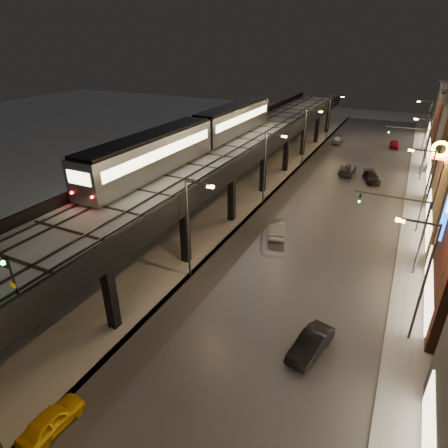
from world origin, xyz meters
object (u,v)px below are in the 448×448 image
at_px(rail_signal, 9,272).
at_px(car_taxi, 52,421).
at_px(car_onc_silver, 311,345).
at_px(car_onc_red, 394,145).
at_px(car_far_white, 338,140).
at_px(car_near_white, 277,228).
at_px(car_mid_dark, 347,170).
at_px(car_onc_white, 371,178).
at_px(subway_train, 200,133).

distance_m(rail_signal, car_taxi, 8.37).
bearing_deg(car_onc_silver, rail_signal, -129.59).
relative_size(rail_signal, car_onc_red, 0.68).
bearing_deg(rail_signal, car_taxi, -32.10).
relative_size(rail_signal, car_onc_silver, 0.64).
distance_m(car_far_white, car_onc_silver, 57.98).
distance_m(car_near_white, car_far_white, 42.21).
bearing_deg(car_onc_silver, car_far_white, 112.36).
height_order(car_far_white, car_onc_red, car_far_white).
bearing_deg(car_mid_dark, car_onc_white, 152.00).
distance_m(rail_signal, car_onc_red, 70.51).
relative_size(subway_train, car_taxi, 10.72).
bearing_deg(car_onc_red, car_onc_silver, -94.68).
height_order(car_taxi, car_mid_dark, car_mid_dark).
bearing_deg(car_mid_dark, car_near_white, 82.97).
bearing_deg(car_far_white, rail_signal, 88.53).
bearing_deg(rail_signal, car_near_white, 77.22).
distance_m(car_near_white, car_onc_red, 44.33).
bearing_deg(car_taxi, car_onc_silver, -131.23).
distance_m(car_taxi, car_far_white, 68.71).
bearing_deg(car_onc_red, car_onc_white, -97.84).
xyz_separation_m(subway_train, car_onc_silver, (19.63, -20.38, -7.84)).
relative_size(car_taxi, car_mid_dark, 0.72).
relative_size(subway_train, car_near_white, 8.51).
bearing_deg(rail_signal, car_onc_white, 74.76).
height_order(rail_signal, car_onc_red, rail_signal).
height_order(car_taxi, car_near_white, car_near_white).
xyz_separation_m(rail_signal, car_taxi, (2.24, -1.41, -7.94)).
bearing_deg(car_onc_silver, car_onc_red, 102.07).
bearing_deg(rail_signal, car_onc_red, 78.15).
bearing_deg(car_onc_red, car_far_white, -176.44).
distance_m(car_taxi, car_near_white, 26.74).
distance_m(car_near_white, car_mid_dark, 24.01).
distance_m(car_taxi, car_onc_red, 71.03).
distance_m(car_taxi, car_onc_silver, 15.87).
distance_m(car_taxi, car_onc_white, 49.35).
relative_size(car_taxi, car_onc_red, 0.90).
bearing_deg(car_near_white, car_onc_red, -118.52).
distance_m(subway_train, car_taxi, 33.92).
xyz_separation_m(car_mid_dark, car_onc_white, (3.76, -2.07, -0.07)).
bearing_deg(car_near_white, car_mid_dark, -115.10).
xyz_separation_m(subway_train, car_near_white, (12.09, -5.32, -7.79)).
xyz_separation_m(car_taxi, car_onc_red, (12.14, 69.99, 0.07)).
bearing_deg(car_mid_dark, subway_train, 51.05).
bearing_deg(rail_signal, car_onc_silver, 37.21).
xyz_separation_m(car_near_white, car_onc_white, (7.06, 21.71, -0.09)).
distance_m(rail_signal, car_far_white, 67.86).
xyz_separation_m(car_taxi, car_onc_white, (10.51, 48.22, 0.04)).
height_order(car_far_white, car_onc_white, car_far_white).
xyz_separation_m(car_far_white, car_onc_red, (10.38, 1.30, -0.05)).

